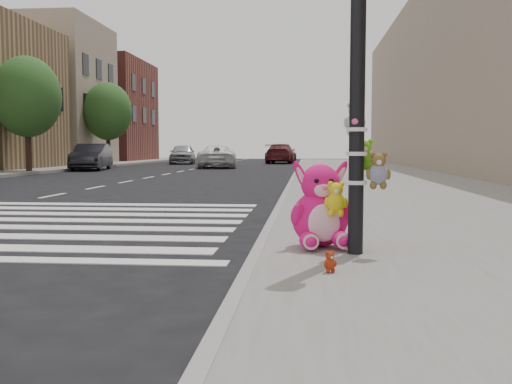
% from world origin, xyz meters
% --- Properties ---
extents(ground, '(120.00, 120.00, 0.00)m').
position_xyz_m(ground, '(0.00, 0.00, 0.00)').
color(ground, black).
rests_on(ground, ground).
extents(sidewalk_near, '(7.00, 80.00, 0.14)m').
position_xyz_m(sidewalk_near, '(5.00, 10.00, 0.07)').
color(sidewalk_near, slate).
rests_on(sidewalk_near, ground).
extents(curb_edge, '(0.12, 80.00, 0.15)m').
position_xyz_m(curb_edge, '(1.55, 10.00, 0.07)').
color(curb_edge, gray).
rests_on(curb_edge, ground).
extents(bld_far_d, '(6.00, 8.00, 10.00)m').
position_xyz_m(bld_far_d, '(-15.50, 35.00, 5.00)').
color(bld_far_d, gray).
rests_on(bld_far_d, ground).
extents(bld_far_e, '(6.00, 10.00, 9.00)m').
position_xyz_m(bld_far_e, '(-15.50, 46.00, 4.50)').
color(bld_far_e, brown).
rests_on(bld_far_e, ground).
extents(signal_pole, '(0.68, 0.49, 4.00)m').
position_xyz_m(signal_pole, '(2.61, 1.82, 1.80)').
color(signal_pole, black).
rests_on(signal_pole, sidewalk_near).
extents(tree_far_b, '(3.20, 3.20, 5.44)m').
position_xyz_m(tree_far_b, '(-11.20, 22.00, 3.65)').
color(tree_far_b, '#382619').
rests_on(tree_far_b, sidewalk_far).
extents(tree_far_c, '(3.20, 3.20, 5.44)m').
position_xyz_m(tree_far_c, '(-11.20, 33.00, 3.65)').
color(tree_far_c, '#382619').
rests_on(tree_far_c, sidewalk_far).
extents(pink_bunny, '(0.72, 0.81, 0.99)m').
position_xyz_m(pink_bunny, '(2.24, 2.17, 0.54)').
color(pink_bunny, '#EE1475').
rests_on(pink_bunny, sidewalk_near).
extents(red_teddy, '(0.16, 0.15, 0.20)m').
position_xyz_m(red_teddy, '(2.30, 0.85, 0.24)').
color(red_teddy, '#A92C10').
rests_on(red_teddy, sidewalk_near).
extents(car_dark_far, '(2.26, 4.66, 1.47)m').
position_xyz_m(car_dark_far, '(-9.80, 26.36, 0.74)').
color(car_dark_far, black).
rests_on(car_dark_far, ground).
extents(car_white_near, '(2.95, 5.23, 1.38)m').
position_xyz_m(car_white_near, '(-3.50, 30.82, 0.69)').
color(car_white_near, silver).
rests_on(car_white_near, ground).
extents(car_maroon_near, '(2.47, 5.40, 1.53)m').
position_xyz_m(car_maroon_near, '(0.00, 41.17, 0.77)').
color(car_maroon_near, '#5A191E').
rests_on(car_maroon_near, ground).
extents(car_silver_deep, '(2.49, 4.74, 1.54)m').
position_xyz_m(car_silver_deep, '(-7.41, 38.66, 0.77)').
color(car_silver_deep, '#9F9FA3').
rests_on(car_silver_deep, ground).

